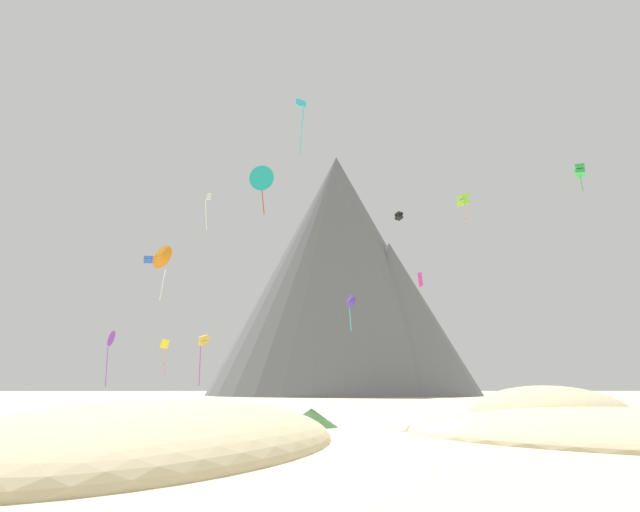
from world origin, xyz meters
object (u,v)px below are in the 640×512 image
(kite_magenta_low, at_px, (420,279))
(kite_white_mid, at_px, (208,204))
(kite_teal_mid, at_px, (262,179))
(kite_green_mid, at_px, (580,171))
(bush_scatter_east, at_px, (202,416))
(kite_violet_low, at_px, (112,340))
(kite_lime_high, at_px, (463,200))
(bush_far_left, at_px, (164,406))
(kite_gold_low, at_px, (204,341))
(kite_yellow_low, at_px, (165,348))
(kite_cyan_mid, at_px, (301,114))
(kite_indigo_low, at_px, (350,302))
(bush_near_left, at_px, (26,423))
(kite_blue_mid, at_px, (149,260))
(kite_orange_low, at_px, (161,256))
(bush_far_right, at_px, (311,418))
(rock_massif, at_px, (348,285))
(kite_black_high, at_px, (399,216))

(kite_magenta_low, xyz_separation_m, kite_white_mid, (-22.69, 14.43, 11.80))
(kite_teal_mid, xyz_separation_m, kite_green_mid, (30.16, 10.31, 4.81))
(bush_scatter_east, relative_size, kite_violet_low, 0.38)
(kite_lime_high, bearing_deg, bush_far_left, 101.23)
(kite_magenta_low, xyz_separation_m, kite_gold_low, (-20.80, 5.32, -5.36))
(kite_yellow_low, distance_m, kite_cyan_mid, 29.78)
(kite_teal_mid, xyz_separation_m, kite_indigo_low, (7.59, 11.91, -7.93))
(kite_magenta_low, bearing_deg, kite_violet_low, -66.87)
(kite_teal_mid, xyz_separation_m, kite_lime_high, (24.16, 30.55, 8.42))
(bush_near_left, bearing_deg, kite_indigo_low, 56.69)
(bush_scatter_east, distance_m, kite_magenta_low, 28.92)
(kite_indigo_low, bearing_deg, bush_far_left, -106.16)
(kite_magenta_low, xyz_separation_m, kite_green_mid, (16.13, 0.21, 10.90))
(kite_blue_mid, relative_size, kite_lime_high, 0.25)
(bush_scatter_east, bearing_deg, kite_orange_low, 111.92)
(kite_violet_low, bearing_deg, kite_cyan_mid, -159.19)
(bush_far_right, height_order, kite_yellow_low, kite_yellow_low)
(kite_magenta_low, relative_size, kite_cyan_mid, 0.27)
(kite_violet_low, xyz_separation_m, kite_green_mid, (44.72, -1.33, 16.44))
(bush_near_left, xyz_separation_m, bush_scatter_east, (7.74, 2.83, 0.13))
(bush_far_left, xyz_separation_m, kite_blue_mid, (-7.97, 20.97, 16.55))
(bush_far_right, bearing_deg, kite_violet_low, 127.63)
(kite_blue_mid, bearing_deg, kite_yellow_low, 117.25)
(kite_yellow_low, xyz_separation_m, kite_lime_high, (35.97, 10.19, 20.25))
(rock_massif, relative_size, kite_yellow_low, 21.51)
(kite_gold_low, bearing_deg, kite_indigo_low, -140.77)
(bush_far_right, height_order, kite_green_mid, kite_green_mid)
(kite_black_high, relative_size, kite_violet_low, 0.26)
(kite_white_mid, xyz_separation_m, kite_lime_high, (32.82, 6.03, 2.71))
(bush_near_left, xyz_separation_m, kite_black_high, (26.83, 55.83, 26.87))
(bush_scatter_east, relative_size, kite_white_mid, 0.43)
(kite_magenta_low, distance_m, kite_orange_low, 23.63)
(kite_violet_low, bearing_deg, rock_massif, -61.18)
(bush_far_right, relative_size, kite_lime_high, 0.59)
(bush_far_right, distance_m, kite_white_mid, 45.17)
(kite_orange_low, bearing_deg, kite_gold_low, 104.19)
(kite_orange_low, bearing_deg, kite_indigo_low, 47.18)
(kite_gold_low, relative_size, kite_green_mid, 1.81)
(kite_white_mid, relative_size, kite_orange_low, 0.91)
(kite_cyan_mid, bearing_deg, kite_gold_low, 148.36)
(bush_far_left, xyz_separation_m, kite_teal_mid, (7.93, -5.54, 17.29))
(kite_violet_low, bearing_deg, kite_black_high, -87.77)
(kite_indigo_low, height_order, kite_cyan_mid, kite_cyan_mid)
(kite_teal_mid, relative_size, kite_gold_low, 0.78)
(kite_black_high, bearing_deg, kite_cyan_mid, -143.35)
(bush_near_left, bearing_deg, kite_green_mid, 31.66)
(bush_near_left, xyz_separation_m, kite_indigo_low, (17.15, 26.10, 9.48))
(kite_violet_low, xyz_separation_m, kite_lime_high, (38.72, 18.92, 20.04))
(kite_orange_low, xyz_separation_m, kite_gold_low, (2.64, 7.90, -6.89))
(kite_indigo_low, distance_m, kite_green_mid, 25.97)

